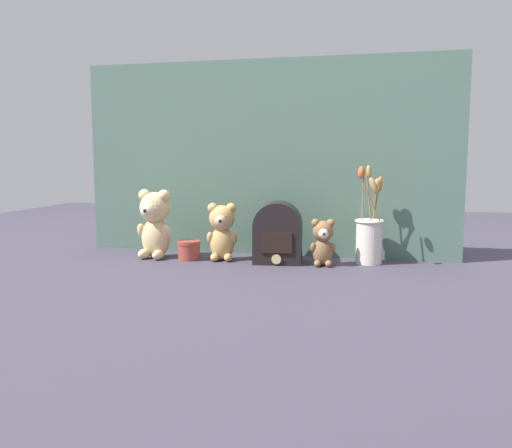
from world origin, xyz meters
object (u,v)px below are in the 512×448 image
at_px(flower_vase, 369,236).
at_px(vintage_radio, 278,234).
at_px(teddy_bear_small, 323,241).
at_px(decorative_tin_tall, 189,250).
at_px(teddy_bear_large, 154,222).
at_px(teddy_bear_medium, 222,231).

relative_size(flower_vase, vintage_radio, 1.60).
height_order(teddy_bear_small, decorative_tin_tall, teddy_bear_small).
distance_m(teddy_bear_large, flower_vase, 0.77).
xyz_separation_m(teddy_bear_medium, decorative_tin_tall, (-0.12, -0.02, -0.07)).
height_order(teddy_bear_medium, teddy_bear_small, teddy_bear_medium).
height_order(teddy_bear_large, teddy_bear_medium, teddy_bear_large).
bearing_deg(teddy_bear_large, teddy_bear_medium, 4.14).
relative_size(teddy_bear_medium, vintage_radio, 0.97).
height_order(teddy_bear_medium, vintage_radio, vintage_radio).
relative_size(flower_vase, decorative_tin_tall, 4.11).
bearing_deg(vintage_radio, teddy_bear_small, -8.85).
xyz_separation_m(teddy_bear_medium, vintage_radio, (0.20, 0.01, -0.01)).
distance_m(teddy_bear_large, vintage_radio, 0.46).
bearing_deg(decorative_tin_tall, teddy_bear_small, 0.44).
xyz_separation_m(teddy_bear_large, teddy_bear_medium, (0.25, 0.02, -0.02)).
xyz_separation_m(teddy_bear_medium, teddy_bear_small, (0.36, -0.01, -0.02)).
height_order(vintage_radio, decorative_tin_tall, vintage_radio).
bearing_deg(decorative_tin_tall, flower_vase, 7.56).
xyz_separation_m(teddy_bear_small, decorative_tin_tall, (-0.48, -0.00, -0.05)).
relative_size(teddy_bear_large, teddy_bear_small, 1.56).
height_order(teddy_bear_large, decorative_tin_tall, teddy_bear_large).
xyz_separation_m(vintage_radio, decorative_tin_tall, (-0.32, -0.03, -0.07)).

